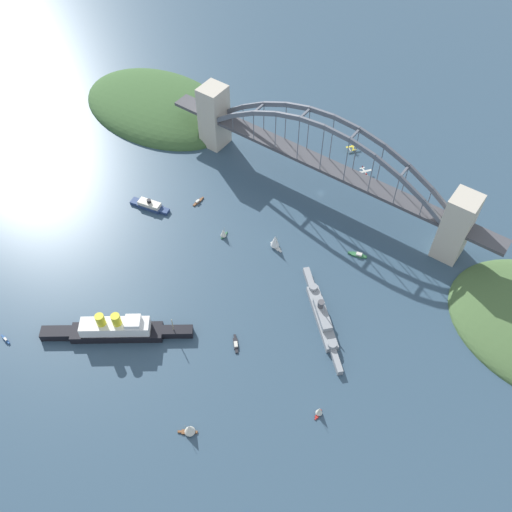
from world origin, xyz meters
name	(u,v)px	position (x,y,z in m)	size (l,w,h in m)	color
ground_plane	(321,193)	(0.00, 0.00, 0.00)	(1400.00, 1400.00, 0.00)	#334C60
harbor_arch_bridge	(324,165)	(0.00, 0.00, 26.43)	(255.45, 18.58, 63.57)	beige
headland_east_shore	(161,108)	(158.70, -8.24, 0.00)	(136.36, 90.40, 30.61)	#3D6033
ocean_liner	(116,330)	(35.04, 169.83, 5.84)	(74.71, 57.64, 20.02)	black
naval_cruiser	(322,316)	(-55.90, 91.16, 3.11)	(57.06, 53.36, 17.53)	gray
harbor_ferry_steamer	(150,205)	(89.52, 81.92, 2.25)	(29.43, 11.41, 7.51)	navy
seaplane_taxiing_near_bridge	(353,148)	(4.73, -53.70, 1.99)	(8.46, 9.07, 4.82)	#B7B7B2
seaplane_second_in_formation	(364,172)	(-15.57, -35.00, 2.11)	(8.92, 9.60, 4.98)	#B7B7B2
small_boat_0	(6,339)	(85.16, 209.93, 0.75)	(8.26, 2.23, 2.03)	#234C8C
small_boat_1	(189,429)	(-36.89, 190.47, 4.27)	(9.54, 7.96, 9.11)	brown
small_boat_2	(319,411)	(-85.84, 143.10, 3.60)	(3.79, 6.62, 7.78)	#B2231E
small_boat_3	(275,241)	(-1.69, 60.84, 5.57)	(10.30, 7.01, 11.96)	silver
small_boat_4	(358,255)	(-49.85, 35.81, 0.82)	(12.55, 5.30, 2.29)	#2D6B3D
small_boat_6	(236,344)	(-25.05, 135.00, 0.69)	(9.43, 10.02, 1.93)	black
small_boat_7	(198,202)	(65.33, 58.44, 0.76)	(2.21, 10.52, 2.13)	brown
small_boat_8	(223,233)	(31.18, 73.45, 3.81)	(4.12, 7.08, 8.19)	#2D6B3D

